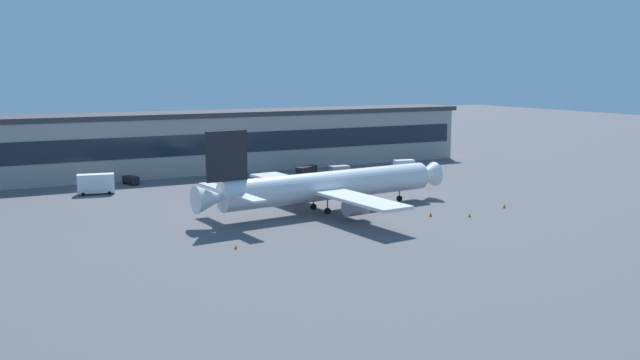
# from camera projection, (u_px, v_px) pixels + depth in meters

# --- Properties ---
(ground_plane) EXTENTS (600.00, 600.00, 0.00)m
(ground_plane) POSITION_uv_depth(u_px,v_px,m) (271.00, 219.00, 114.98)
(ground_plane) COLOR #56565B
(terminal_building) EXTENTS (160.39, 15.10, 14.94)m
(terminal_building) POSITION_uv_depth(u_px,v_px,m) (175.00, 143.00, 165.77)
(terminal_building) COLOR #9E9993
(terminal_building) RESTS_ON ground_plane
(airliner) EXTENTS (51.07, 43.67, 15.35)m
(airliner) POSITION_uv_depth(u_px,v_px,m) (326.00, 186.00, 120.67)
(airliner) COLOR white
(airliner) RESTS_ON ground_plane
(follow_me_car) EXTENTS (3.12, 4.76, 1.85)m
(follow_me_car) POSITION_uv_depth(u_px,v_px,m) (131.00, 180.00, 149.83)
(follow_me_car) COLOR black
(follow_me_car) RESTS_ON ground_plane
(belt_loader) EXTENTS (6.58, 4.81, 1.95)m
(belt_loader) POSITION_uv_depth(u_px,v_px,m) (306.00, 170.00, 164.71)
(belt_loader) COLOR black
(belt_loader) RESTS_ON ground_plane
(crew_van) EXTENTS (5.50, 3.07, 2.55)m
(crew_van) POSITION_uv_depth(u_px,v_px,m) (404.00, 164.00, 172.23)
(crew_van) COLOR white
(crew_van) RESTS_ON ground_plane
(pushback_tractor) EXTENTS (4.88, 2.77, 1.75)m
(pushback_tractor) POSITION_uv_depth(u_px,v_px,m) (339.00, 169.00, 167.12)
(pushback_tractor) COLOR gray
(pushback_tractor) RESTS_ON ground_plane
(catering_truck) EXTENTS (7.52, 3.71, 4.15)m
(catering_truck) POSITION_uv_depth(u_px,v_px,m) (97.00, 183.00, 137.81)
(catering_truck) COLOR white
(catering_truck) RESTS_ON ground_plane
(traffic_cone_0) EXTENTS (0.59, 0.59, 0.73)m
(traffic_cone_0) POSITION_uv_depth(u_px,v_px,m) (504.00, 206.00, 124.00)
(traffic_cone_0) COLOR #F2590C
(traffic_cone_0) RESTS_ON ground_plane
(traffic_cone_1) EXTENTS (0.60, 0.60, 0.75)m
(traffic_cone_1) POSITION_uv_depth(u_px,v_px,m) (431.00, 214.00, 116.73)
(traffic_cone_1) COLOR #F2590C
(traffic_cone_1) RESTS_ON ground_plane
(traffic_cone_2) EXTENTS (0.49, 0.49, 0.61)m
(traffic_cone_2) POSITION_uv_depth(u_px,v_px,m) (236.00, 247.00, 95.31)
(traffic_cone_2) COLOR #F2590C
(traffic_cone_2) RESTS_ON ground_plane
(traffic_cone_3) EXTENTS (0.53, 0.53, 0.66)m
(traffic_cone_3) POSITION_uv_depth(u_px,v_px,m) (470.00, 215.00, 116.36)
(traffic_cone_3) COLOR #F2590C
(traffic_cone_3) RESTS_ON ground_plane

